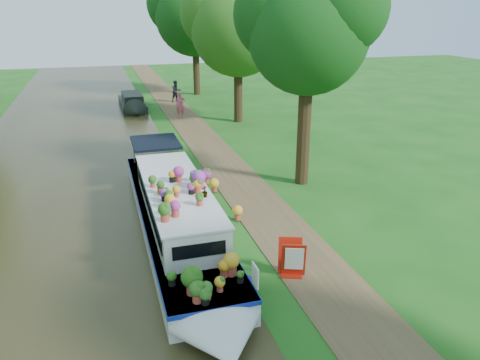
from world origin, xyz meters
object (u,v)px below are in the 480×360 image
Objects in this scene: pedestrian_pink at (181,105)px; pedestrian_dark at (176,91)px; second_boat at (133,103)px; sandwich_board at (292,260)px; plant_boat at (177,215)px.

pedestrian_pink is 1.04× the size of pedestrian_dark.
second_boat is 3.57× the size of pedestrian_dark.
sandwich_board is at bearing -109.66° from pedestrian_dark.
plant_boat is 12.56× the size of sandwich_board.
plant_boat reaches higher than pedestrian_pink.
sandwich_board is 0.61× the size of pedestrian_pink.
sandwich_board is at bearing -49.99° from plant_boat.
pedestrian_dark is (0.68, 5.79, -0.03)m from pedestrian_pink.
sandwich_board is 20.95m from pedestrian_pink.
pedestrian_pink is 5.82m from pedestrian_dark.
pedestrian_pink reaches higher than sandwich_board.
pedestrian_dark is (3.60, 1.68, 0.40)m from second_boat.
second_boat is at bearing 89.18° from plant_boat.
second_boat is 5.06m from pedestrian_pink.
second_boat is at bearing 128.29° from pedestrian_pink.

